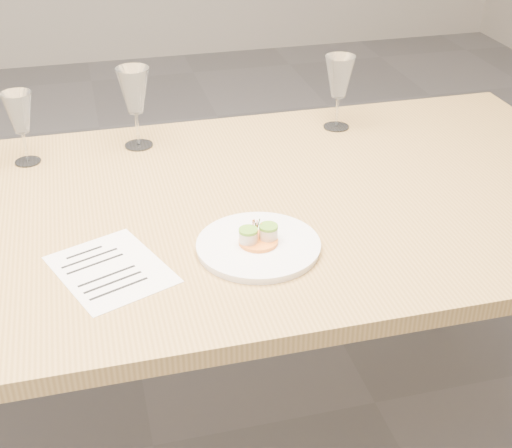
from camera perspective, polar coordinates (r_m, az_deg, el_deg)
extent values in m
plane|color=slate|center=(2.11, -8.23, -17.14)|extent=(7.00, 7.00, 0.00)
cube|color=tan|center=(1.65, -10.09, 0.18)|extent=(2.40, 1.00, 0.04)
cylinder|color=tan|center=(2.47, 15.89, 0.51)|extent=(0.07, 0.07, 0.71)
cylinder|color=white|center=(1.48, 0.19, -1.81)|extent=(0.26, 0.26, 0.01)
cylinder|color=white|center=(1.48, 0.19, -1.62)|extent=(0.26, 0.26, 0.01)
cylinder|color=orange|center=(1.47, 0.19, -1.42)|extent=(0.08, 0.08, 0.01)
cylinder|color=beige|center=(1.46, -0.62, -1.01)|extent=(0.04, 0.04, 0.02)
cylinder|color=beige|center=(1.47, 1.00, -0.72)|extent=(0.04, 0.04, 0.02)
cylinder|color=#6EA52D|center=(1.45, -0.62, -0.51)|extent=(0.04, 0.04, 0.01)
cylinder|color=#6EA52D|center=(1.46, 1.01, -0.22)|extent=(0.04, 0.04, 0.01)
cylinder|color=tan|center=(1.46, 2.51, -2.14)|extent=(0.04, 0.04, 0.00)
cube|color=white|center=(1.45, -11.52, -3.57)|extent=(0.27, 0.30, 0.00)
cube|color=black|center=(1.51, -13.57, -2.22)|extent=(0.08, 0.03, 0.00)
cube|color=black|center=(1.49, -13.16, -2.67)|extent=(0.12, 0.05, 0.00)
cube|color=black|center=(1.47, -12.73, -3.13)|extent=(0.12, 0.05, 0.00)
cube|color=black|center=(1.43, -11.84, -4.09)|extent=(0.12, 0.05, 0.00)
cube|color=black|center=(1.41, -11.38, -4.59)|extent=(0.12, 0.05, 0.00)
cube|color=black|center=(1.39, -10.90, -5.10)|extent=(0.12, 0.05, 0.00)
cylinder|color=white|center=(1.94, -17.78, 4.78)|extent=(0.07, 0.07, 0.00)
cylinder|color=white|center=(1.92, -17.98, 5.91)|extent=(0.01, 0.01, 0.08)
cone|color=white|center=(1.89, -18.43, 8.45)|extent=(0.08, 0.08, 0.10)
cylinder|color=white|center=(1.96, -9.35, 6.24)|extent=(0.08, 0.08, 0.00)
cylinder|color=white|center=(1.94, -9.47, 7.54)|extent=(0.01, 0.01, 0.09)
cone|color=white|center=(1.91, -9.74, 10.48)|extent=(0.09, 0.09, 0.12)
cylinder|color=white|center=(2.07, 6.43, 7.74)|extent=(0.07, 0.07, 0.00)
cylinder|color=white|center=(2.05, 6.50, 8.93)|extent=(0.01, 0.01, 0.09)
cone|color=white|center=(2.01, 6.68, 11.63)|extent=(0.08, 0.08, 0.12)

